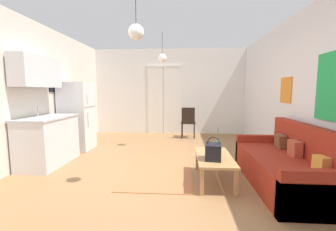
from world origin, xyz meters
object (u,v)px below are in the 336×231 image
at_px(accent_chair, 188,121).
at_px(pendant_lamp_far, 162,58).
at_px(couch, 287,166).
at_px(coffee_table, 214,159).
at_px(refrigerator, 77,116).
at_px(handbag, 213,152).
at_px(pendant_lamp_near, 136,32).
at_px(bamboo_vase, 218,146).

height_order(accent_chair, pendant_lamp_far, pendant_lamp_far).
relative_size(couch, coffee_table, 1.84).
distance_m(couch, refrigerator, 4.42).
xyz_separation_m(couch, handbag, (-1.09, -0.11, 0.23)).
relative_size(accent_chair, pendant_lamp_near, 1.32).
bearing_deg(handbag, pendant_lamp_near, -169.09).
height_order(accent_chair, pendant_lamp_near, pendant_lamp_near).
xyz_separation_m(handbag, pendant_lamp_far, (-0.93, 2.03, 1.63)).
bearing_deg(bamboo_vase, couch, -15.91).
relative_size(couch, handbag, 5.67).
height_order(coffee_table, bamboo_vase, bamboo_vase).
bearing_deg(pendant_lamp_near, couch, 8.24).
xyz_separation_m(pendant_lamp_near, pendant_lamp_far, (0.12, 2.24, 0.00)).
relative_size(coffee_table, pendant_lamp_far, 1.50).
distance_m(refrigerator, pendant_lamp_far, 2.43).
bearing_deg(coffee_table, accent_chair, 96.03).
bearing_deg(coffee_table, couch, -3.62).
bearing_deg(accent_chair, pendant_lamp_far, 64.25).
height_order(bamboo_vase, handbag, bamboo_vase).
height_order(coffee_table, pendant_lamp_far, pendant_lamp_far).
bearing_deg(accent_chair, coffee_table, 98.43).
bearing_deg(handbag, pendant_lamp_far, 114.55).
relative_size(refrigerator, pendant_lamp_near, 2.30).
bearing_deg(bamboo_vase, refrigerator, 154.45).
height_order(couch, handbag, couch).
height_order(bamboo_vase, pendant_lamp_near, pendant_lamp_near).
height_order(refrigerator, pendant_lamp_near, pendant_lamp_near).
distance_m(bamboo_vase, accent_chair, 2.89).
distance_m(couch, pendant_lamp_near, 2.86).
xyz_separation_m(refrigerator, pendant_lamp_far, (2.01, 0.18, 1.35)).
distance_m(pendant_lamp_near, pendant_lamp_far, 2.24).
bearing_deg(pendant_lamp_far, pendant_lamp_near, -93.18).
bearing_deg(handbag, coffee_table, 76.66).
height_order(coffee_table, accent_chair, accent_chair).
bearing_deg(accent_chair, refrigerator, 30.01).
height_order(couch, coffee_table, couch).
bearing_deg(bamboo_vase, coffee_table, -111.47).
bearing_deg(pendant_lamp_near, refrigerator, 132.65).
xyz_separation_m(coffee_table, accent_chair, (-0.32, 3.07, 0.16)).
bearing_deg(pendant_lamp_far, bamboo_vase, -57.48).
xyz_separation_m(coffee_table, pendant_lamp_near, (-1.09, -0.38, 1.79)).
distance_m(couch, handbag, 1.12).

